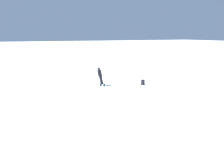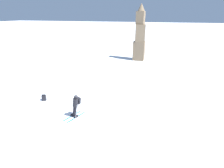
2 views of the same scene
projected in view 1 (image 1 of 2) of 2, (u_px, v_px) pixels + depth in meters
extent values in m
plane|color=white|center=(88.00, 87.00, 19.69)|extent=(300.00, 300.00, 0.00)
cube|color=#1E7AC6|center=(104.00, 85.00, 20.26)|extent=(0.58, 1.56, 0.01)
cube|color=#1E7AC6|center=(100.00, 85.00, 20.22)|extent=(0.58, 1.56, 0.01)
cube|color=black|center=(104.00, 85.00, 20.24)|extent=(0.22, 0.31, 0.12)
cube|color=black|center=(100.00, 85.00, 20.20)|extent=(0.22, 0.31, 0.12)
cylinder|color=black|center=(101.00, 80.00, 20.12)|extent=(0.46, 0.37, 0.79)
cylinder|color=black|center=(100.00, 73.00, 19.96)|extent=(0.53, 0.46, 0.65)
sphere|color=tan|center=(99.00, 69.00, 19.86)|extent=(0.31, 0.28, 0.25)
sphere|color=black|center=(99.00, 69.00, 19.86)|extent=(0.35, 0.32, 0.29)
cube|color=black|center=(100.00, 73.00, 19.70)|extent=(0.40, 0.28, 0.49)
cylinder|color=#B7B7BC|center=(105.00, 79.00, 20.44)|extent=(0.79, 0.31, 1.19)
cylinder|color=#B7B7BC|center=(96.00, 79.00, 20.35)|extent=(0.05, 0.56, 1.10)
cube|color=black|center=(143.00, 83.00, 20.39)|extent=(0.36, 0.31, 0.44)
cube|color=black|center=(143.00, 80.00, 20.33)|extent=(0.32, 0.28, 0.06)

